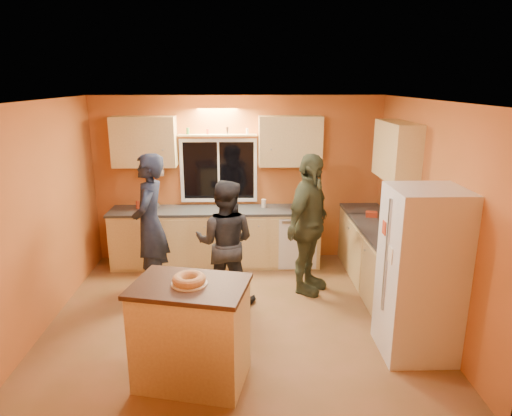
{
  "coord_description": "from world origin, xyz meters",
  "views": [
    {
      "loc": [
        0.06,
        -5.07,
        2.81
      ],
      "look_at": [
        0.24,
        0.4,
        1.28
      ],
      "focal_mm": 32.0,
      "sensor_mm": 36.0,
      "label": 1
    }
  ],
  "objects_px": {
    "person_left": "(150,224)",
    "person_center": "(225,243)",
    "refrigerator": "(421,274)",
    "person_right": "(309,225)",
    "island": "(191,332)"
  },
  "relations": [
    {
      "from": "person_center",
      "to": "person_right",
      "type": "height_order",
      "value": "person_right"
    },
    {
      "from": "person_right",
      "to": "person_left",
      "type": "bearing_deg",
      "value": 118.79
    },
    {
      "from": "refrigerator",
      "to": "person_center",
      "type": "height_order",
      "value": "refrigerator"
    },
    {
      "from": "person_left",
      "to": "person_right",
      "type": "distance_m",
      "value": 2.12
    },
    {
      "from": "person_right",
      "to": "refrigerator",
      "type": "bearing_deg",
      "value": -116.58
    },
    {
      "from": "refrigerator",
      "to": "person_left",
      "type": "relative_size",
      "value": 0.94
    },
    {
      "from": "person_left",
      "to": "person_center",
      "type": "distance_m",
      "value": 1.09
    },
    {
      "from": "refrigerator",
      "to": "island",
      "type": "bearing_deg",
      "value": -169.89
    },
    {
      "from": "person_left",
      "to": "island",
      "type": "bearing_deg",
      "value": 24.14
    },
    {
      "from": "island",
      "to": "person_center",
      "type": "xyz_separation_m",
      "value": [
        0.27,
        1.63,
        0.3
      ]
    },
    {
      "from": "person_left",
      "to": "person_right",
      "type": "bearing_deg",
      "value": 91.23
    },
    {
      "from": "refrigerator",
      "to": "person_right",
      "type": "xyz_separation_m",
      "value": [
        -0.94,
        1.5,
        0.05
      ]
    },
    {
      "from": "refrigerator",
      "to": "island",
      "type": "height_order",
      "value": "refrigerator"
    },
    {
      "from": "island",
      "to": "person_left",
      "type": "bearing_deg",
      "value": 123.46
    },
    {
      "from": "person_center",
      "to": "person_right",
      "type": "xyz_separation_m",
      "value": [
        1.1,
        0.28,
        0.14
      ]
    }
  ]
}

